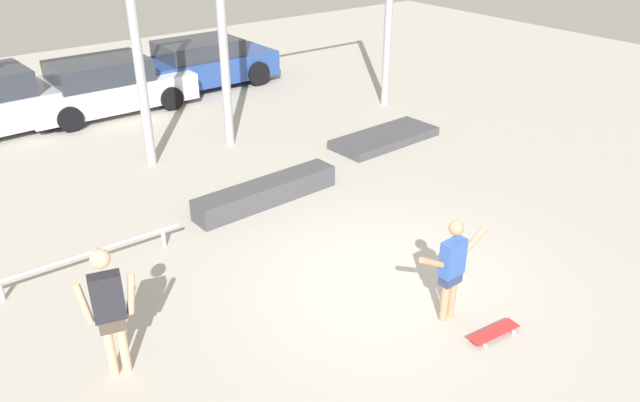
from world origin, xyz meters
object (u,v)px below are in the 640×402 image
object	(u,v)px
grind_rail	(87,256)
parked_car_blue	(204,64)
grind_box	(267,192)
bystander	(109,306)
skateboarder	(452,266)
manual_pad	(385,138)
parked_car_white	(106,87)
skateboard	(494,332)

from	to	relation	value
grind_rail	parked_car_blue	distance (m)	9.83
grind_box	bystander	world-z (taller)	bystander
skateboarder	manual_pad	xyz separation A→B (m)	(3.75, 5.37, -0.75)
parked_car_white	skateboarder	bearing A→B (deg)	-87.82
manual_pad	parked_car_blue	bearing A→B (deg)	100.60
skateboard	manual_pad	xyz separation A→B (m)	(3.55, 6.01, 0.03)
skateboard	grind_box	size ratio (longest dim) A/B	0.27
skateboarder	bystander	size ratio (longest dim) A/B	0.86
parked_car_blue	skateboard	bearing A→B (deg)	-101.35
manual_pad	bystander	distance (m)	8.62
parked_car_blue	bystander	xyz separation A→B (m)	(-6.51, -10.18, 0.32)
manual_pad	grind_rail	xyz separation A→B (m)	(-7.28, -1.26, 0.18)
parked_car_blue	bystander	distance (m)	12.09
skateboarder	parked_car_white	distance (m)	11.33
parked_car_blue	parked_car_white	bearing A→B (deg)	-171.21
skateboarder	parked_car_blue	world-z (taller)	skateboarder
parked_car_white	parked_car_blue	world-z (taller)	parked_car_white
skateboarder	skateboard	bearing A→B (deg)	-74.45
skateboard	parked_car_white	size ratio (longest dim) A/B	0.18
manual_pad	grind_rail	distance (m)	7.39
grind_rail	parked_car_white	bearing A→B (deg)	67.42
skateboard	manual_pad	distance (m)	6.98
skateboard	parked_car_blue	bearing A→B (deg)	84.57
grind_rail	skateboard	bearing A→B (deg)	-51.85
manual_pad	grind_box	bearing A→B (deg)	-166.30
grind_box	bystander	distance (m)	4.85
parked_car_blue	grind_box	bearing A→B (deg)	-110.21
skateboarder	manual_pad	size ratio (longest dim) A/B	0.58
bystander	grind_rail	bearing A→B (deg)	-85.51
skateboard	parked_car_blue	distance (m)	12.71
grind_box	parked_car_blue	bearing A→B (deg)	70.53
grind_rail	bystander	size ratio (longest dim) A/B	1.73
grind_box	grind_rail	distance (m)	3.47
manual_pad	grind_rail	bearing A→B (deg)	-170.20
grind_rail	bystander	bearing A→B (deg)	-100.31
skateboard	grind_rail	xyz separation A→B (m)	(-3.73, 4.75, 0.21)
grind_box	skateboard	bearing A→B (deg)	-86.83
grind_box	parked_car_blue	xyz separation A→B (m)	(2.62, 7.40, 0.47)
parked_car_white	parked_car_blue	xyz separation A→B (m)	(3.07, 0.52, 0.01)
skateboard	grind_rail	bearing A→B (deg)	133.32
skateboard	bystander	size ratio (longest dim) A/B	0.45
manual_pad	bystander	xyz separation A→B (m)	(-7.73, -3.71, 0.89)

